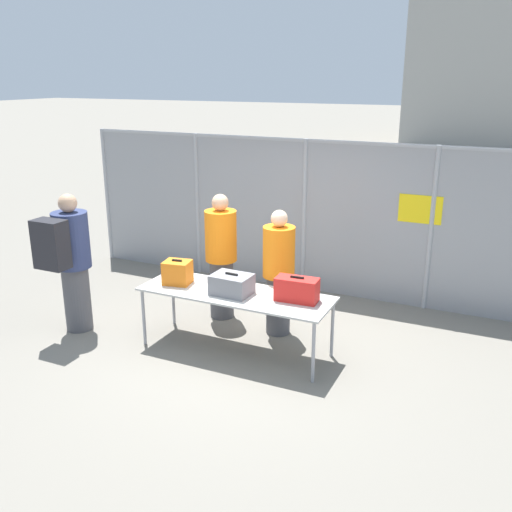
% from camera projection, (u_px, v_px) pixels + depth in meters
% --- Properties ---
extents(ground_plane, '(120.00, 120.00, 0.00)m').
position_uv_depth(ground_plane, '(238.00, 347.00, 7.16)').
color(ground_plane, slate).
extents(fence_section, '(7.67, 0.07, 2.36)m').
position_uv_depth(fence_section, '(305.00, 213.00, 8.76)').
color(fence_section, '#9EA0A5').
rests_on(fence_section, ground_plane).
extents(inspection_table, '(2.37, 0.80, 0.76)m').
position_uv_depth(inspection_table, '(236.00, 296.00, 6.88)').
color(inspection_table, '#B2B2AD').
rests_on(inspection_table, ground_plane).
extents(suitcase_orange, '(0.37, 0.32, 0.32)m').
position_uv_depth(suitcase_orange, '(178.00, 272.00, 7.12)').
color(suitcase_orange, orange).
rests_on(suitcase_orange, inspection_table).
extents(suitcase_grey, '(0.48, 0.36, 0.26)m').
position_uv_depth(suitcase_grey, '(232.00, 284.00, 6.79)').
color(suitcase_grey, slate).
rests_on(suitcase_grey, inspection_table).
extents(suitcase_red, '(0.51, 0.26, 0.30)m').
position_uv_depth(suitcase_red, '(297.00, 289.00, 6.58)').
color(suitcase_red, red).
rests_on(suitcase_red, inspection_table).
extents(traveler_hooded, '(0.46, 0.71, 1.84)m').
position_uv_depth(traveler_hooded, '(69.00, 258.00, 7.33)').
color(traveler_hooded, '#4C4C51').
rests_on(traveler_hooded, ground_plane).
extents(security_worker_near, '(0.41, 0.41, 1.66)m').
position_uv_depth(security_worker_near, '(279.00, 271.00, 7.32)').
color(security_worker_near, '#4C4C51').
rests_on(security_worker_near, ground_plane).
extents(security_worker_far, '(0.43, 0.43, 1.75)m').
position_uv_depth(security_worker_far, '(221.00, 255.00, 7.81)').
color(security_worker_far, '#4C4C51').
rests_on(security_worker_far, ground_plane).
extents(utility_trailer, '(3.77, 2.27, 0.67)m').
position_uv_depth(utility_trailer, '(382.00, 249.00, 9.82)').
color(utility_trailer, silver).
rests_on(utility_trailer, ground_plane).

